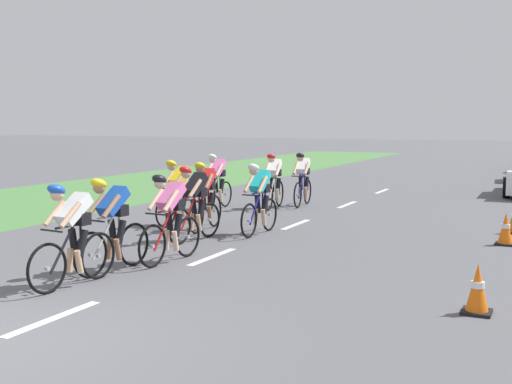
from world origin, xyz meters
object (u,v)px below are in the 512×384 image
Objects in this scene: cyclist_fifth at (205,195)px; cyclist_lead at (72,233)px; cyclist_second at (111,223)px; cyclist_third at (170,217)px; cyclist_ninth at (303,178)px; cyclist_seventh at (179,191)px; traffic_cone_near at (477,289)px; cyclist_eighth at (274,180)px; cyclist_fourth at (194,202)px; cyclist_sixth at (259,198)px; traffic_cone_far at (506,229)px; cyclist_tenth at (217,181)px.

cyclist_lead is at bearing -82.30° from cyclist_fifth.
cyclist_second is 4.15m from cyclist_fifth.
cyclist_third is 7.89m from cyclist_ninth.
traffic_cone_near is (7.10, -4.35, -0.48)m from cyclist_seventh.
cyclist_lead and cyclist_seventh have the same top height.
cyclist_fifth is at bearing -88.82° from cyclist_eighth.
cyclist_fourth reaches higher than traffic_cone_near.
cyclist_seventh is at bearing -103.04° from cyclist_eighth.
cyclist_second is 1.09m from cyclist_third.
cyclist_eighth is (-1.38, 3.94, 0.00)m from cyclist_sixth.
cyclist_third is at bearing -71.19° from cyclist_fourth.
cyclist_fifth is at bearing 97.70° from cyclist_lead.
cyclist_lead is 9.09m from cyclist_eighth.
cyclist_fifth is 2.69× the size of traffic_cone_far.
traffic_cone_far is at bearing 48.20° from cyclist_lead.
cyclist_seventh is at bearing -79.43° from cyclist_tenth.
cyclist_ninth is at bearing 89.79° from cyclist_fourth.
cyclist_sixth is 1.00× the size of cyclist_seventh.
cyclist_sixth is 1.00× the size of cyclist_eighth.
cyclist_third and cyclist_eighth have the same top height.
cyclist_eighth and cyclist_ninth have the same top height.
cyclist_tenth is at bearing 164.15° from traffic_cone_far.
cyclist_lead is 5.63m from traffic_cone_near.
cyclist_ninth is (0.45, 4.77, 0.00)m from cyclist_fifth.
cyclist_eighth reaches higher than traffic_cone_far.
cyclist_seventh and cyclist_eighth have the same top height.
cyclist_tenth is (-1.35, -0.80, 0.00)m from cyclist_eighth.
traffic_cone_near is at bearing -31.47° from cyclist_seventh.
cyclist_fourth is 1.00× the size of cyclist_seventh.
traffic_cone_far is (5.69, -3.75, -0.48)m from cyclist_ninth.
cyclist_eighth is at bearing 128.27° from traffic_cone_near.
traffic_cone_near is (5.73, -8.74, -0.48)m from cyclist_ninth.
cyclist_ninth is 2.69× the size of traffic_cone_near.
cyclist_second and cyclist_fifth have the same top height.
cyclist_third is 1.00× the size of cyclist_seventh.
cyclist_third is 5.20m from traffic_cone_near.
cyclist_third is 2.69× the size of traffic_cone_far.
cyclist_eighth is (-0.51, 5.17, 0.00)m from cyclist_fourth.
cyclist_ninth is (0.54, 0.80, 0.00)m from cyclist_eighth.
traffic_cone_near is 1.00× the size of traffic_cone_far.
traffic_cone_near is at bearing 1.29° from cyclist_second.
cyclist_third is at bearing 65.99° from cyclist_second.
traffic_cone_near is (5.10, -0.87, -0.48)m from cyclist_third.
cyclist_tenth reaches higher than traffic_cone_far.
cyclist_sixth and cyclist_tenth have the same top height.
cyclist_third is 2.69× the size of traffic_cone_near.
cyclist_seventh is 4.60m from cyclist_ninth.
cyclist_lead is 2.69× the size of traffic_cone_far.
cyclist_tenth is at bearing 113.16° from cyclist_fourth.
cyclist_sixth is at bearing -8.75° from cyclist_seventh.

